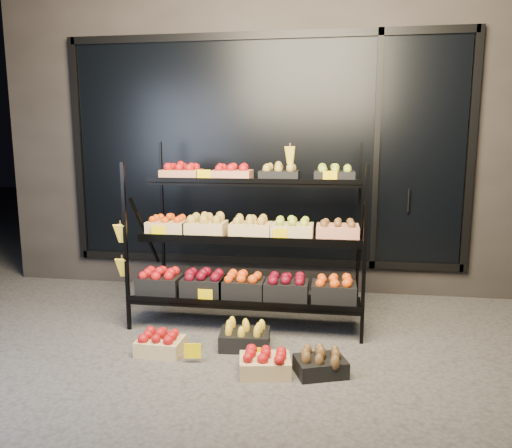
% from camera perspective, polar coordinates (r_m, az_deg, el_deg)
% --- Properties ---
extents(ground, '(24.00, 24.00, 0.00)m').
position_cam_1_polar(ground, '(4.29, -2.14, -13.57)').
color(ground, '#514F4C').
rests_on(ground, ground).
extents(building, '(6.00, 2.08, 3.50)m').
position_cam_1_polar(building, '(6.50, 2.11, 10.22)').
color(building, '#2D2826').
rests_on(building, ground).
extents(display_rack, '(2.18, 1.02, 1.74)m').
position_cam_1_polar(display_rack, '(4.62, -0.93, -1.59)').
color(display_rack, black).
rests_on(display_rack, ground).
extents(tag_floor_a, '(0.13, 0.01, 0.12)m').
position_cam_1_polar(tag_floor_a, '(3.97, -7.26, -14.72)').
color(tag_floor_a, '#E6BF00').
rests_on(tag_floor_a, ground).
extents(tag_floor_b, '(0.13, 0.01, 0.12)m').
position_cam_1_polar(tag_floor_b, '(3.87, 0.52, -15.32)').
color(tag_floor_b, '#E6BF00').
rests_on(tag_floor_b, ground).
extents(floor_crate_left, '(0.36, 0.27, 0.19)m').
position_cam_1_polar(floor_crate_left, '(4.16, -10.89, -13.20)').
color(floor_crate_left, '#D8B97D').
rests_on(floor_crate_left, ground).
extents(floor_crate_midleft, '(0.43, 0.33, 0.20)m').
position_cam_1_polar(floor_crate_midleft, '(4.19, -1.29, -12.72)').
color(floor_crate_midleft, black).
rests_on(floor_crate_midleft, ground).
extents(floor_crate_midright, '(0.41, 0.33, 0.19)m').
position_cam_1_polar(floor_crate_midright, '(3.77, 1.02, -15.52)').
color(floor_crate_midright, '#D8B97D').
rests_on(floor_crate_midright, ground).
extents(floor_crate_right, '(0.42, 0.37, 0.19)m').
position_cam_1_polar(floor_crate_right, '(3.79, 7.38, -15.47)').
color(floor_crate_right, black).
rests_on(floor_crate_right, ground).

